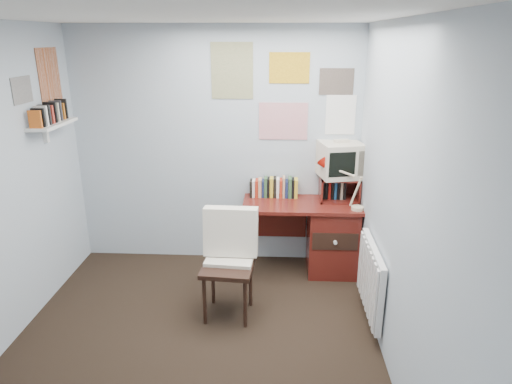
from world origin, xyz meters
TOP-DOWN VIEW (x-y plane):
  - ground at (0.00, 0.00)m, footprint 3.50×3.50m
  - back_wall at (0.00, 1.75)m, footprint 3.00×0.02m
  - right_wall at (1.50, 0.00)m, footprint 0.02×3.50m
  - ceiling at (0.00, 0.00)m, footprint 3.00×3.50m
  - desk at (1.17, 1.48)m, footprint 1.20×0.55m
  - desk_chair at (0.23, 0.60)m, footprint 0.51×0.49m
  - desk_lamp at (1.44, 1.31)m, footprint 0.34×0.30m
  - tv_riser at (1.29, 1.59)m, footprint 0.40×0.30m
  - crt_tv at (1.29, 1.61)m, footprint 0.48×0.46m
  - book_row at (0.66, 1.66)m, footprint 0.60×0.14m
  - radiator at (1.46, 0.55)m, footprint 0.09×0.80m
  - wall_shelf at (-1.40, 1.10)m, footprint 0.20×0.62m
  - posters_back at (0.70, 1.74)m, footprint 1.20×0.01m
  - posters_left at (-1.49, 1.10)m, footprint 0.01×0.70m

SIDE VIEW (x-z plane):
  - ground at x=0.00m, z-range 0.00..0.00m
  - desk at x=1.17m, z-range 0.03..0.79m
  - radiator at x=1.46m, z-range 0.12..0.72m
  - desk_chair at x=0.23m, z-range 0.00..0.93m
  - book_row at x=0.66m, z-range 0.76..0.98m
  - tv_riser at x=1.29m, z-range 0.76..1.01m
  - desk_lamp at x=1.44m, z-range 0.76..1.20m
  - crt_tv at x=1.29m, z-range 1.01..1.40m
  - back_wall at x=0.00m, z-range 0.00..2.50m
  - right_wall at x=1.50m, z-range 0.00..2.50m
  - wall_shelf at x=-1.40m, z-range 1.50..1.74m
  - posters_back at x=0.70m, z-range 1.40..2.30m
  - posters_left at x=-1.49m, z-range 1.70..2.30m
  - ceiling at x=0.00m, z-range 2.49..2.51m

